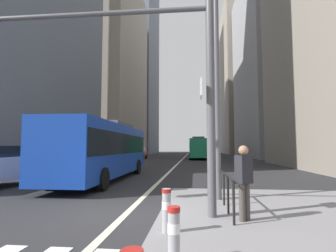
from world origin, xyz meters
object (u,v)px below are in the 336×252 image
city_bus_blue_oncoming (104,148)px  pedestrian_walking (244,178)px  street_lamp_post (216,49)px  bollard_right (166,208)px  traffic_signal_gantry (127,63)px  bollard_left (174,232)px  car_oncoming_mid (139,153)px  car_receding_near (198,151)px  city_bus_red_receding (199,147)px

city_bus_blue_oncoming → pedestrian_walking: bearing=-52.3°
street_lamp_post → bollard_right: size_ratio=9.11×
traffic_signal_gantry → bollard_right: size_ratio=7.47×
bollard_right → city_bus_blue_oncoming: bearing=116.4°
traffic_signal_gantry → bollard_left: 4.69m
car_oncoming_mid → street_lamp_post: size_ratio=0.57×
traffic_signal_gantry → street_lamp_post: 3.59m
bollard_right → pedestrian_walking: (1.75, 1.05, 0.50)m
car_receding_near → pedestrian_walking: (0.46, -51.02, 0.15)m
traffic_signal_gantry → pedestrian_walking: (2.95, -0.25, -2.99)m
bollard_left → traffic_signal_gantry: bearing=118.1°
car_receding_near → bollard_right: bearing=-91.4°
city_bus_blue_oncoming → bollard_right: 10.40m
city_bus_red_receding → street_lamp_post: bearing=-89.7°
car_receding_near → traffic_signal_gantry: bearing=-92.8°
city_bus_blue_oncoming → street_lamp_post: size_ratio=1.38×
city_bus_blue_oncoming → traffic_signal_gantry: traffic_signal_gantry is taller
car_receding_near → bollard_right: car_receding_near is taller
car_oncoming_mid → car_receding_near: same height
city_bus_red_receding → street_lamp_post: size_ratio=1.37×
city_bus_red_receding → bollard_right: 36.89m
car_oncoming_mid → car_receding_near: (9.35, 17.33, -0.00)m
car_oncoming_mid → pedestrian_walking: (9.81, -33.69, 0.15)m
traffic_signal_gantry → bollard_left: traffic_signal_gantry is taller
car_oncoming_mid → bollard_left: bearing=-77.0°
traffic_signal_gantry → bollard_right: (1.20, -1.30, -3.49)m
bollard_left → pedestrian_walking: bearing=59.1°
city_bus_red_receding → city_bus_blue_oncoming: bearing=-101.8°
city_bus_blue_oncoming → traffic_signal_gantry: 8.94m
car_oncoming_mid → car_receding_near: size_ratio=1.03×
car_oncoming_mid → traffic_signal_gantry: size_ratio=0.70×
car_oncoming_mid → street_lamp_post: bearing=-73.2°
bollard_left → city_bus_blue_oncoming: bearing=114.4°
car_receding_near → pedestrian_walking: 51.03m
car_receding_near → pedestrian_walking: bearing=-89.5°
street_lamp_post → bollard_left: 6.91m
bollard_left → city_bus_red_receding: bearing=88.7°
city_bus_red_receding → car_oncoming_mid: size_ratio=2.40×
car_receding_near → bollard_left: size_ratio=5.29×
street_lamp_post → bollard_left: (-1.08, -4.98, -4.67)m
city_bus_red_receding → bollard_right: size_ratio=12.48×
traffic_signal_gantry → pedestrian_walking: traffic_signal_gantry is taller
car_oncoming_mid → street_lamp_post: street_lamp_post is taller
street_lamp_post → bollard_right: 6.00m
city_bus_blue_oncoming → city_bus_red_receding: same height
traffic_signal_gantry → street_lamp_post: street_lamp_post is taller
city_bus_blue_oncoming → bollard_left: size_ratio=13.17×
city_bus_red_receding → traffic_signal_gantry: bearing=-93.8°
city_bus_red_receding → car_receding_near: bearing=89.5°
city_bus_red_receding → bollard_right: (-1.16, -36.85, -1.20)m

